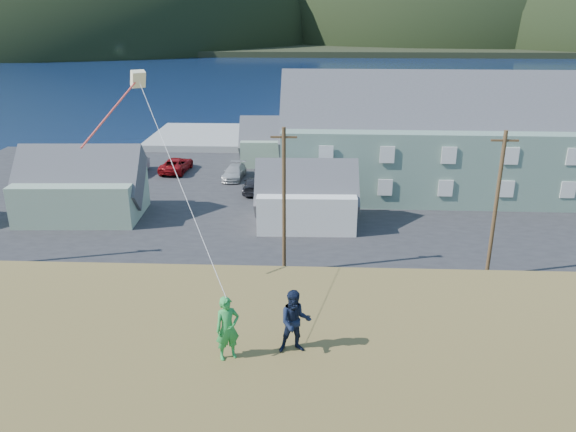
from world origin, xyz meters
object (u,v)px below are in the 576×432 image
at_px(shed_palegreen_far, 283,142).
at_px(kite_flyer_navy, 295,322).
at_px(shed_palegreen_near, 81,186).
at_px(kite_flyer_green, 227,328).
at_px(shed_white, 306,196).
at_px(lodge, 492,139).
at_px(wharf, 254,138).

relative_size(shed_palegreen_far, kite_flyer_navy, 5.12).
bearing_deg(shed_palegreen_near, kite_flyer_green, -63.51).
height_order(shed_palegreen_near, kite_flyer_navy, kite_flyer_navy).
bearing_deg(shed_white, shed_palegreen_far, 97.43).
relative_size(lodge, kite_flyer_navy, 20.60).
relative_size(shed_palegreen_near, kite_flyer_green, 5.55).
bearing_deg(wharf, shed_palegreen_far, -68.66).
xyz_separation_m(shed_palegreen_far, kite_flyer_navy, (2.87, -46.84, 5.72)).
bearing_deg(wharf, shed_white, -76.45).
xyz_separation_m(lodge, kite_flyer_navy, (-16.52, -37.11, 3.00)).
xyz_separation_m(shed_palegreen_near, shed_palegreen_far, (15.35, 17.78, -0.29)).
bearing_deg(shed_white, wharf, 102.30).
xyz_separation_m(lodge, kite_flyer_green, (-18.32, -37.51, 2.99)).
relative_size(wharf, kite_flyer_green, 14.23).
height_order(wharf, shed_white, shed_white).
xyz_separation_m(wharf, shed_palegreen_near, (-11.01, -28.87, 2.25)).
bearing_deg(lodge, shed_white, -150.78).
bearing_deg(lodge, shed_palegreen_near, -166.47).
distance_m(shed_palegreen_near, shed_palegreen_far, 23.49).
relative_size(shed_white, kite_flyer_green, 4.41).
xyz_separation_m(wharf, lodge, (23.73, -20.83, 4.67)).
bearing_deg(kite_flyer_navy, shed_palegreen_near, 113.83).
distance_m(wharf, lodge, 31.92).
distance_m(shed_palegreen_near, kite_flyer_green, 34.16).
relative_size(lodge, shed_palegreen_far, 4.03).
bearing_deg(shed_palegreen_near, wharf, 66.48).
relative_size(lodge, kite_flyer_green, 20.83).
height_order(wharf, shed_palegreen_near, shed_palegreen_near).
height_order(shed_white, kite_flyer_navy, kite_flyer_navy).
bearing_deg(kite_flyer_green, wharf, 68.22).
distance_m(wharf, shed_white, 30.81).
xyz_separation_m(shed_palegreen_near, shed_white, (18.21, -1.01, -0.26)).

